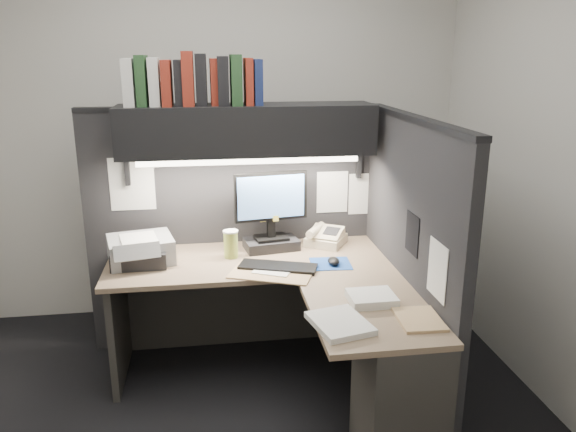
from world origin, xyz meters
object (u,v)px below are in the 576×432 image
object	(u,v)px
overhead_shelf	(247,129)
monitor	(271,219)
keyboard	(278,267)
printer	(141,249)
desk	(317,342)
coffee_cup	(231,245)
telephone	(326,237)
notebook_stack	(140,256)

from	to	relation	value
overhead_shelf	monitor	distance (m)	0.59
keyboard	printer	xyz separation A→B (m)	(-0.81, 0.25, 0.06)
desk	coffee_cup	xyz separation A→B (m)	(-0.43, 0.61, 0.37)
telephone	printer	world-z (taller)	printer
keyboard	desk	bearing A→B (deg)	-47.29
telephone	notebook_stack	xyz separation A→B (m)	(-1.18, -0.19, 0.00)
telephone	notebook_stack	size ratio (longest dim) A/B	0.74
telephone	monitor	bearing A→B (deg)	-142.11
monitor	printer	size ratio (longest dim) A/B	1.35
telephone	coffee_cup	world-z (taller)	coffee_cup
monitor	notebook_stack	xyz separation A→B (m)	(-0.81, -0.15, -0.15)
overhead_shelf	coffee_cup	xyz separation A→B (m)	(-0.12, -0.14, -0.69)
overhead_shelf	monitor	xyz separation A→B (m)	(0.14, -0.03, -0.57)
desk	keyboard	xyz separation A→B (m)	(-0.16, 0.38, 0.30)
printer	coffee_cup	bearing A→B (deg)	-14.08
desk	monitor	xyz separation A→B (m)	(-0.16, 0.72, 0.49)
keyboard	telephone	size ratio (longest dim) A/B	1.91
monitor	keyboard	world-z (taller)	monitor
desk	overhead_shelf	xyz separation A→B (m)	(-0.30, 0.75, 1.06)
desk	keyboard	size ratio (longest dim) A/B	3.74
keyboard	overhead_shelf	bearing A→B (deg)	129.54
monitor	telephone	distance (m)	0.40
desk	telephone	bearing A→B (deg)	74.84
monitor	telephone	size ratio (longest dim) A/B	2.13
desk	monitor	size ratio (longest dim) A/B	3.36
coffee_cup	telephone	bearing A→B (deg)	13.70
monitor	telephone	bearing A→B (deg)	-2.34
coffee_cup	printer	size ratio (longest dim) A/B	0.44
coffee_cup	keyboard	bearing A→B (deg)	-41.62
coffee_cup	printer	bearing A→B (deg)	178.49
overhead_shelf	telephone	xyz separation A→B (m)	(0.51, 0.01, -0.72)
overhead_shelf	monitor	world-z (taller)	overhead_shelf
monitor	keyboard	bearing A→B (deg)	-98.95
keyboard	coffee_cup	xyz separation A→B (m)	(-0.26, 0.23, 0.07)
keyboard	telephone	bearing A→B (deg)	65.67
telephone	printer	size ratio (longest dim) A/B	0.63
telephone	coffee_cup	bearing A→B (deg)	-134.65
notebook_stack	coffee_cup	bearing A→B (deg)	3.69
keyboard	printer	world-z (taller)	printer
monitor	coffee_cup	bearing A→B (deg)	-165.26
keyboard	printer	size ratio (longest dim) A/B	1.22
notebook_stack	telephone	bearing A→B (deg)	9.13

